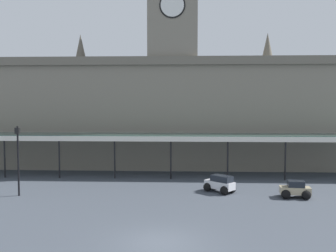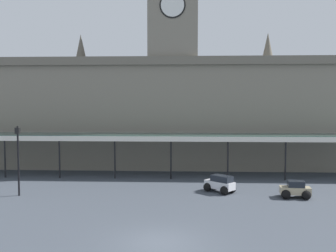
% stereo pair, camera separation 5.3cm
% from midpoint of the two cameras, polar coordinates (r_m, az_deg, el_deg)
% --- Properties ---
extents(ground_plane, '(140.00, 140.00, 0.00)m').
position_cam_midpoint_polar(ground_plane, '(18.61, -1.41, -17.27)').
color(ground_plane, '#3F454E').
extents(station_building, '(42.15, 5.56, 19.77)m').
position_cam_midpoint_polar(station_building, '(38.46, 0.72, 3.19)').
color(station_building, gray).
rests_on(station_building, ground).
extents(entrance_canopy, '(39.37, 3.26, 3.78)m').
position_cam_midpoint_polar(entrance_canopy, '(33.71, 0.46, -1.54)').
color(entrance_canopy, '#38564C').
rests_on(entrance_canopy, ground).
extents(car_beige_sedan, '(2.13, 1.66, 1.19)m').
position_cam_midpoint_polar(car_beige_sedan, '(27.98, 18.66, -9.26)').
color(car_beige_sedan, tan).
rests_on(car_beige_sedan, ground).
extents(car_white_estate, '(2.39, 2.35, 1.27)m').
position_cam_midpoint_polar(car_white_estate, '(28.39, 7.84, -8.79)').
color(car_white_estate, silver).
rests_on(car_white_estate, ground).
extents(victorian_lamppost, '(0.30, 0.30, 5.00)m').
position_cam_midpoint_polar(victorian_lamppost, '(28.69, -21.84, -3.75)').
color(victorian_lamppost, black).
rests_on(victorian_lamppost, ground).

